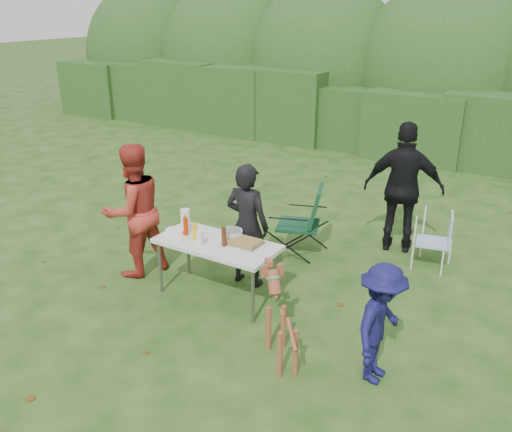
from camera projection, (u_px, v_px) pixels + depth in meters
The scene contains 20 objects.
ground at pixel (220, 311), 6.43m from camera, with size 80.00×80.00×0.00m, color #1E4211.
hedge_row at pixel (419, 120), 12.43m from camera, with size 22.00×1.40×1.70m, color #23471C.
shrub_backdrop at pixel (441, 79), 13.42m from camera, with size 20.00×2.60×3.20m, color #3D6628.
folding_table at pixel (217, 246), 6.50m from camera, with size 1.50×0.70×0.74m.
person_cook at pixel (247, 225), 6.80m from camera, with size 0.59×0.39×1.61m, color black.
person_red_jacket at pixel (134, 211), 7.04m from camera, with size 0.86×0.67×1.78m, color #B53329.
person_black_puffy at pixel (404, 188), 7.68m from camera, with size 1.11×0.46×1.90m, color black.
child at pixel (381, 324), 5.08m from camera, with size 0.79×0.46×1.23m, color #14124B.
dog at pixel (282, 325), 5.39m from camera, with size 0.91×0.36×0.87m, color brown, non-canonical shape.
camping_chair at pixel (298, 221), 7.67m from camera, with size 0.66×0.66×1.05m, color #124024, non-canonical shape.
lawn_chair at pixel (433, 240), 7.37m from camera, with size 0.47×0.47×0.80m, color #568ACB, non-canonical shape.
food_tray at pixel (243, 243), 6.43m from camera, with size 0.45×0.30×0.02m, color #B7B7BA.
focaccia_bread at pixel (243, 241), 6.42m from camera, with size 0.40×0.26×0.04m, color olive.
mustard_bottle at pixel (195, 233), 6.50m from camera, with size 0.06×0.06×0.20m, color yellow.
ketchup_bottle at pixel (186, 226), 6.65m from camera, with size 0.06×0.06×0.22m, color #AF2B01.
beer_bottle at pixel (224, 237), 6.34m from camera, with size 0.06×0.06×0.24m, color #47230F.
paper_towel_roll at pixel (185, 219), 6.82m from camera, with size 0.12×0.12×0.26m, color white.
cup_stack at pixel (200, 238), 6.38m from camera, with size 0.08×0.08×0.18m, color white.
pasta_bowl at pixel (232, 234), 6.59m from camera, with size 0.26×0.26×0.10m, color silver.
plate_stack at pixel (175, 231), 6.72m from camera, with size 0.24×0.24×0.05m, color white.
Camera 1 is at (3.27, -4.50, 3.45)m, focal length 38.00 mm.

